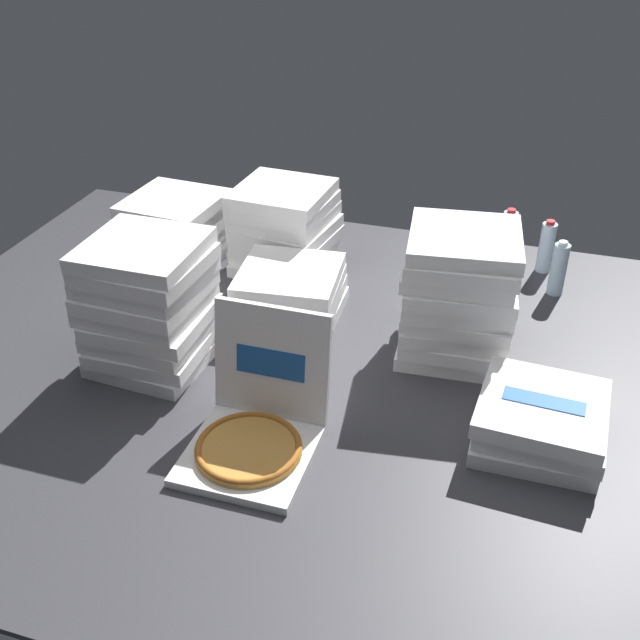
{
  "coord_description": "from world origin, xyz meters",
  "views": [
    {
      "loc": [
        0.65,
        -2.03,
        1.55
      ],
      "look_at": [
        -0.02,
        0.1,
        0.14
      ],
      "focal_mm": 42.44,
      "sensor_mm": 36.0,
      "label": 1
    }
  ],
  "objects_px": {
    "pizza_stack_right_far": "(149,304)",
    "water_bottle_4": "(546,247)",
    "ice_bucket": "(486,267)",
    "water_bottle_1": "(512,282)",
    "pizza_stack_left_far": "(459,295)",
    "water_bottle_3": "(559,269)",
    "pizza_stack_right_near": "(291,292)",
    "water_bottle_2": "(432,256)",
    "pizza_stack_left_mid": "(285,227)",
    "pizza_stack_center_far": "(174,231)",
    "water_bottle_5": "(447,267)",
    "water_bottle_0": "(508,235)",
    "open_pizza_box": "(256,424)",
    "pizza_stack_left_near": "(540,421)"
  },
  "relations": [
    {
      "from": "pizza_stack_left_far",
      "to": "water_bottle_5",
      "type": "distance_m",
      "value": 0.45
    },
    {
      "from": "pizza_stack_left_far",
      "to": "pizza_stack_left_near",
      "type": "bearing_deg",
      "value": -52.04
    },
    {
      "from": "water_bottle_1",
      "to": "water_bottle_4",
      "type": "bearing_deg",
      "value": 72.34
    },
    {
      "from": "pizza_stack_center_far",
      "to": "water_bottle_2",
      "type": "relative_size",
      "value": 1.74
    },
    {
      "from": "water_bottle_1",
      "to": "water_bottle_2",
      "type": "relative_size",
      "value": 1.0
    },
    {
      "from": "pizza_stack_right_far",
      "to": "water_bottle_3",
      "type": "height_order",
      "value": "pizza_stack_right_far"
    },
    {
      "from": "pizza_stack_right_near",
      "to": "open_pizza_box",
      "type": "bearing_deg",
      "value": -78.78
    },
    {
      "from": "pizza_stack_right_near",
      "to": "pizza_stack_left_mid",
      "type": "height_order",
      "value": "pizza_stack_left_mid"
    },
    {
      "from": "pizza_stack_right_far",
      "to": "water_bottle_4",
      "type": "height_order",
      "value": "pizza_stack_right_far"
    },
    {
      "from": "pizza_stack_center_far",
      "to": "pizza_stack_right_far",
      "type": "bearing_deg",
      "value": -69.33
    },
    {
      "from": "open_pizza_box",
      "to": "pizza_stack_left_near",
      "type": "distance_m",
      "value": 0.86
    },
    {
      "from": "water_bottle_0",
      "to": "water_bottle_5",
      "type": "height_order",
      "value": "same"
    },
    {
      "from": "open_pizza_box",
      "to": "pizza_stack_left_far",
      "type": "xyz_separation_m",
      "value": [
        0.49,
        0.69,
        0.15
      ]
    },
    {
      "from": "pizza_stack_left_far",
      "to": "pizza_stack_right_near",
      "type": "distance_m",
      "value": 0.65
    },
    {
      "from": "pizza_stack_right_far",
      "to": "water_bottle_5",
      "type": "relative_size",
      "value": 1.98
    },
    {
      "from": "pizza_stack_right_near",
      "to": "ice_bucket",
      "type": "xyz_separation_m",
      "value": [
        0.68,
        0.49,
        -0.03
      ]
    },
    {
      "from": "pizza_stack_right_far",
      "to": "pizza_stack_left_mid",
      "type": "height_order",
      "value": "pizza_stack_right_far"
    },
    {
      "from": "open_pizza_box",
      "to": "pizza_stack_right_far",
      "type": "xyz_separation_m",
      "value": [
        -0.5,
        0.31,
        0.15
      ]
    },
    {
      "from": "open_pizza_box",
      "to": "pizza_stack_right_far",
      "type": "relative_size",
      "value": 0.95
    },
    {
      "from": "pizza_stack_right_near",
      "to": "water_bottle_0",
      "type": "height_order",
      "value": "water_bottle_0"
    },
    {
      "from": "pizza_stack_left_mid",
      "to": "pizza_stack_right_far",
      "type": "bearing_deg",
      "value": -103.74
    },
    {
      "from": "water_bottle_4",
      "to": "pizza_stack_left_mid",
      "type": "bearing_deg",
      "value": -165.34
    },
    {
      "from": "pizza_stack_left_mid",
      "to": "water_bottle_1",
      "type": "distance_m",
      "value": 0.96
    },
    {
      "from": "pizza_stack_left_far",
      "to": "water_bottle_4",
      "type": "bearing_deg",
      "value": 69.27
    },
    {
      "from": "pizza_stack_left_far",
      "to": "water_bottle_4",
      "type": "relative_size",
      "value": 1.98
    },
    {
      "from": "water_bottle_1",
      "to": "water_bottle_3",
      "type": "distance_m",
      "value": 0.24
    },
    {
      "from": "pizza_stack_left_mid",
      "to": "water_bottle_2",
      "type": "bearing_deg",
      "value": 4.83
    },
    {
      "from": "pizza_stack_left_far",
      "to": "pizza_stack_left_mid",
      "type": "height_order",
      "value": "pizza_stack_left_far"
    },
    {
      "from": "water_bottle_1",
      "to": "water_bottle_2",
      "type": "distance_m",
      "value": 0.36
    },
    {
      "from": "open_pizza_box",
      "to": "water_bottle_2",
      "type": "bearing_deg",
      "value": 74.9
    },
    {
      "from": "pizza_stack_right_near",
      "to": "pizza_stack_left_mid",
      "type": "xyz_separation_m",
      "value": [
        -0.16,
        0.39,
        0.08
      ]
    },
    {
      "from": "open_pizza_box",
      "to": "pizza_stack_right_near",
      "type": "distance_m",
      "value": 0.75
    },
    {
      "from": "ice_bucket",
      "to": "water_bottle_2",
      "type": "relative_size",
      "value": 1.18
    },
    {
      "from": "pizza_stack_left_far",
      "to": "pizza_stack_center_far",
      "type": "height_order",
      "value": "pizza_stack_left_far"
    },
    {
      "from": "pizza_stack_center_far",
      "to": "water_bottle_5",
      "type": "distance_m",
      "value": 1.16
    },
    {
      "from": "pizza_stack_right_far",
      "to": "pizza_stack_right_near",
      "type": "distance_m",
      "value": 0.57
    },
    {
      "from": "pizza_stack_left_far",
      "to": "water_bottle_3",
      "type": "bearing_deg",
      "value": 58.32
    },
    {
      "from": "pizza_stack_center_far",
      "to": "ice_bucket",
      "type": "height_order",
      "value": "pizza_stack_center_far"
    },
    {
      "from": "pizza_stack_left_near",
      "to": "water_bottle_4",
      "type": "distance_m",
      "value": 1.13
    },
    {
      "from": "pizza_stack_center_far",
      "to": "pizza_stack_right_near",
      "type": "height_order",
      "value": "pizza_stack_center_far"
    },
    {
      "from": "pizza_stack_left_near",
      "to": "water_bottle_0",
      "type": "bearing_deg",
      "value": 100.11
    },
    {
      "from": "open_pizza_box",
      "to": "pizza_stack_left_near",
      "type": "relative_size",
      "value": 1.09
    },
    {
      "from": "water_bottle_1",
      "to": "water_bottle_4",
      "type": "relative_size",
      "value": 1.0
    },
    {
      "from": "open_pizza_box",
      "to": "pizza_stack_left_near",
      "type": "height_order",
      "value": "open_pizza_box"
    },
    {
      "from": "water_bottle_5",
      "to": "water_bottle_1",
      "type": "bearing_deg",
      "value": -10.7
    },
    {
      "from": "pizza_stack_right_near",
      "to": "water_bottle_3",
      "type": "bearing_deg",
      "value": 26.52
    },
    {
      "from": "water_bottle_2",
      "to": "ice_bucket",
      "type": "bearing_deg",
      "value": 12.49
    },
    {
      "from": "pizza_stack_left_near",
      "to": "water_bottle_1",
      "type": "xyz_separation_m",
      "value": [
        -0.16,
        0.78,
        0.03
      ]
    },
    {
      "from": "pizza_stack_right_far",
      "to": "ice_bucket",
      "type": "distance_m",
      "value": 1.39
    },
    {
      "from": "water_bottle_0",
      "to": "water_bottle_2",
      "type": "relative_size",
      "value": 1.0
    }
  ]
}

